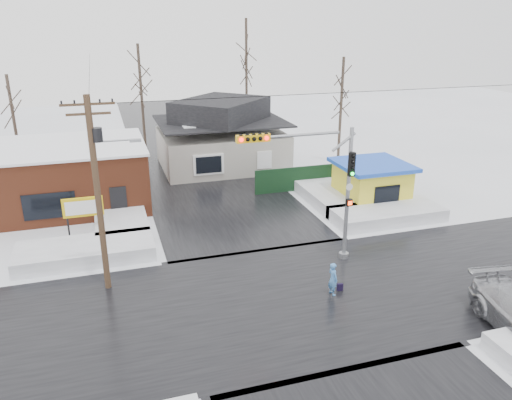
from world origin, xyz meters
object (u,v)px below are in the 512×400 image
object	(u,v)px
kiosk	(371,183)
marquee_sign	(83,208)
pedestrian	(333,279)
traffic_signal	(320,179)
utility_pole	(98,184)

from	to	relation	value
kiosk	marquee_sign	bearing A→B (deg)	-178.45
pedestrian	marquee_sign	bearing A→B (deg)	38.82
traffic_signal	marquee_sign	size ratio (longest dim) A/B	2.75
utility_pole	pedestrian	bearing A→B (deg)	-20.91
kiosk	pedestrian	bearing A→B (deg)	-127.04
marquee_sign	pedestrian	size ratio (longest dim) A/B	1.62
pedestrian	utility_pole	bearing A→B (deg)	59.87
traffic_signal	marquee_sign	xyz separation A→B (m)	(-11.43, 6.53, -2.62)
pedestrian	traffic_signal	bearing A→B (deg)	-20.57
utility_pole	kiosk	xyz separation A→B (m)	(17.43, 6.49, -3.65)
utility_pole	kiosk	bearing A→B (deg)	20.44
utility_pole	traffic_signal	bearing A→B (deg)	-2.95
marquee_sign	pedestrian	bearing A→B (deg)	-41.97
utility_pole	pedestrian	size ratio (longest dim) A/B	5.71
marquee_sign	pedestrian	world-z (taller)	marquee_sign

